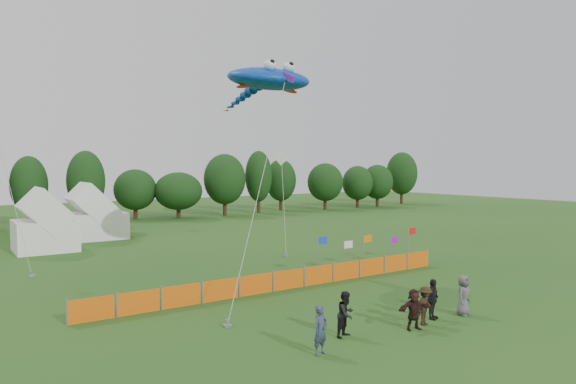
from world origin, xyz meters
TOP-DOWN VIEW (x-y plane):
  - ground at (0.00, 0.00)m, footprint 160.00×160.00m
  - treeline at (1.61, 44.93)m, footprint 104.57×8.78m
  - tent_left at (-7.77, 27.51)m, footprint 4.37×4.37m
  - tent_right at (-3.13, 32.13)m, footprint 5.34×4.27m
  - barrier_fence at (0.74, 7.03)m, footprint 21.90×0.06m
  - flag_row at (8.15, 8.85)m, footprint 8.73×0.49m
  - spectator_a at (-3.66, -1.34)m, footprint 0.71×0.54m
  - spectator_b at (-1.70, -0.41)m, footprint 1.00×0.88m
  - spectator_c at (1.89, -1.16)m, footprint 1.14×0.80m
  - spectator_d at (2.79, -0.79)m, footprint 1.08×0.69m
  - spectator_e at (4.35, -1.15)m, footprint 0.99×0.81m
  - spectator_f at (1.07, -1.30)m, footprint 1.58×0.88m
  - stingray_kite at (2.13, 11.44)m, footprint 9.90×14.94m
  - small_kite_white at (7.58, 17.82)m, footprint 2.93×4.21m
  - small_kite_dark at (-11.11, 20.21)m, footprint 2.59×4.40m

SIDE VIEW (x-z plane):
  - ground at x=0.00m, z-range 0.00..0.00m
  - barrier_fence at x=0.74m, z-range 0.00..1.00m
  - spectator_c at x=1.89m, z-range 0.00..1.60m
  - spectator_f at x=1.07m, z-range 0.00..1.63m
  - spectator_d at x=2.79m, z-range 0.00..1.72m
  - spectator_a at x=-3.66m, z-range 0.00..1.72m
  - spectator_b at x=-1.70m, z-range 0.00..1.75m
  - spectator_e at x=4.35m, z-range 0.00..1.76m
  - flag_row at x=8.15m, z-range 0.25..2.54m
  - tent_right at x=-3.13m, z-range 0.02..3.79m
  - tent_left at x=-7.77m, z-range 0.02..3.87m
  - treeline at x=1.61m, z-range 0.00..8.36m
  - small_kite_white at x=7.58m, z-range 1.30..9.01m
  - small_kite_dark at x=-11.11m, z-range 0.27..13.43m
  - stingray_kite at x=2.13m, z-range 5.33..17.94m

